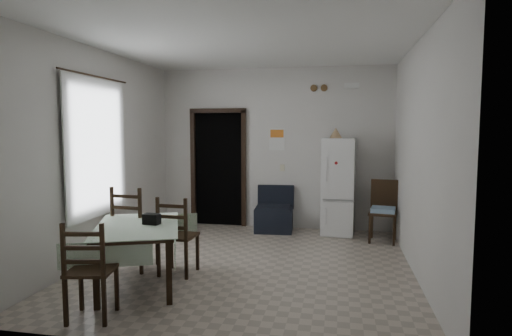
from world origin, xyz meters
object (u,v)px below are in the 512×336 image
object	(u,v)px
corner_chair	(383,211)
fridge	(339,186)
dining_table	(138,256)
dining_chair_far_right	(178,235)
navy_seat	(274,209)
dining_chair_far_left	(135,227)
dining_chair_near_head	(91,269)

from	to	relation	value
corner_chair	fridge	bearing A→B (deg)	160.63
fridge	dining_table	xyz separation A→B (m)	(-2.24, -2.93, -0.47)
fridge	dining_chair_far_right	world-z (taller)	fridge
fridge	navy_seat	xyz separation A→B (m)	(-1.11, 0.00, -0.43)
corner_chair	dining_chair_far_right	size ratio (longest dim) A/B	1.00
corner_chair	dining_table	distance (m)	3.90
dining_chair_far_right	corner_chair	bearing A→B (deg)	-139.44
fridge	navy_seat	distance (m)	1.19
fridge	dining_chair_far_right	bearing A→B (deg)	-122.41
fridge	dining_chair_far_left	distance (m)	3.49
fridge	dining_chair_far_right	distance (m)	3.14
fridge	navy_seat	world-z (taller)	fridge
dining_chair_far_left	dining_chair_far_right	xyz separation A→B (m)	(0.62, -0.10, -0.05)
dining_chair_far_left	corner_chair	bearing A→B (deg)	-143.68
dining_table	fridge	bearing A→B (deg)	31.20
dining_table	dining_chair_near_head	size ratio (longest dim) A/B	1.42
fridge	corner_chair	size ratio (longest dim) A/B	1.68
navy_seat	dining_chair_far_right	bearing A→B (deg)	-113.00
dining_table	dining_chair_near_head	xyz separation A→B (m)	(-0.05, -0.86, 0.12)
fridge	dining_table	world-z (taller)	fridge
navy_seat	dining_table	bearing A→B (deg)	-115.06
dining_chair_far_left	dining_chair_far_right	distance (m)	0.63
navy_seat	corner_chair	size ratio (longest dim) A/B	0.80
navy_seat	corner_chair	xyz separation A→B (m)	(1.82, -0.38, 0.10)
fridge	dining_chair_near_head	size ratio (longest dim) A/B	1.72
navy_seat	corner_chair	world-z (taller)	corner_chair
dining_table	dining_chair_far_left	distance (m)	0.71
navy_seat	corner_chair	distance (m)	1.86
fridge	dining_table	bearing A→B (deg)	-121.10
dining_chair_near_head	corner_chair	bearing A→B (deg)	-142.38
corner_chair	dining_chair_near_head	distance (m)	4.54
navy_seat	dining_chair_far_right	xyz separation A→B (m)	(-0.84, -2.43, 0.10)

